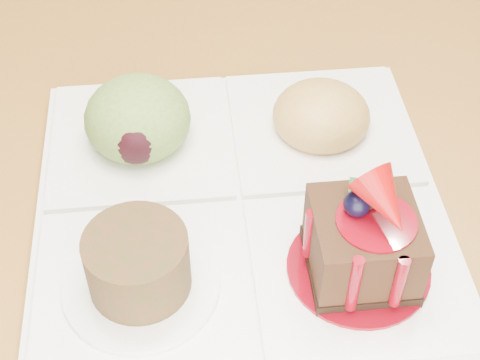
{
  "coord_description": "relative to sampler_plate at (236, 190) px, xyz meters",
  "views": [
    {
      "loc": [
        -0.19,
        -1.08,
        1.13
      ],
      "look_at": [
        -0.17,
        -0.75,
        0.79
      ],
      "focal_mm": 55.0,
      "sensor_mm": 36.0,
      "label": 1
    }
  ],
  "objects": [
    {
      "name": "ground",
      "position": [
        0.18,
        0.75,
        -0.77
      ],
      "size": [
        6.0,
        6.0,
        0.0
      ],
      "primitive_type": "plane",
      "color": "#533017"
    },
    {
      "name": "sampler_plate",
      "position": [
        0.0,
        0.0,
        0.0
      ],
      "size": [
        0.28,
        0.28,
        0.1
      ],
      "rotation": [
        0.0,
        0.0,
        0.05
      ],
      "color": "white",
      "rests_on": "dining_table"
    }
  ]
}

